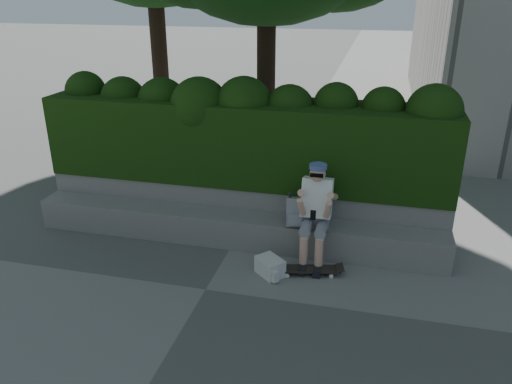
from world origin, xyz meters
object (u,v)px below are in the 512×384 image
(person, at_px, (316,209))
(skateboard, at_px, (309,269))
(backpack_plaid, at_px, (296,212))
(backpack_ground, at_px, (270,267))

(person, bearing_deg, skateboard, -91.32)
(backpack_plaid, relative_size, backpack_ground, 1.09)
(backpack_plaid, bearing_deg, backpack_ground, -123.17)
(backpack_plaid, bearing_deg, skateboard, -74.50)
(skateboard, relative_size, backpack_ground, 2.31)
(skateboard, xyz_separation_m, backpack_plaid, (-0.27, 0.49, 0.58))
(person, distance_m, skateboard, 0.79)
(skateboard, distance_m, backpack_plaid, 0.80)
(person, relative_size, backpack_ground, 3.83)
(person, relative_size, skateboard, 1.66)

